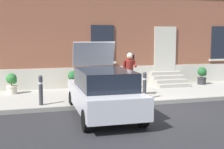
% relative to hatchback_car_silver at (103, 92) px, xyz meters
% --- Properties ---
extents(ground_plane, '(80.00, 80.00, 0.00)m').
position_rel_hatchback_car_silver_xyz_m(ground_plane, '(1.89, 0.20, -0.80)').
color(ground_plane, '#232326').
extents(sidewalk, '(24.00, 3.60, 0.15)m').
position_rel_hatchback_car_silver_xyz_m(sidewalk, '(1.89, 3.00, -0.72)').
color(sidewalk, '#99968E').
rests_on(sidewalk, ground).
extents(curb_edge, '(24.00, 0.12, 0.15)m').
position_rel_hatchback_car_silver_xyz_m(curb_edge, '(1.89, 1.14, -0.72)').
color(curb_edge, gray).
rests_on(curb_edge, ground).
extents(building_facade, '(24.00, 1.52, 7.50)m').
position_rel_hatchback_car_silver_xyz_m(building_facade, '(1.90, 5.48, 2.93)').
color(building_facade, brown).
rests_on(building_facade, ground).
extents(entrance_stoop, '(1.61, 1.28, 0.64)m').
position_rel_hatchback_car_silver_xyz_m(entrance_stoop, '(4.39, 4.32, -0.41)').
color(entrance_stoop, '#9E998E').
rests_on(entrance_stoop, sidewalk).
extents(hatchback_car_silver, '(1.86, 4.10, 2.34)m').
position_rel_hatchback_car_silver_xyz_m(hatchback_car_silver, '(0.00, 0.00, 0.00)').
color(hatchback_car_silver, '#B7B7BF').
rests_on(hatchback_car_silver, ground).
extents(bollard_near_person, '(0.15, 0.15, 1.04)m').
position_rel_hatchback_car_silver_xyz_m(bollard_near_person, '(2.02, 1.55, -0.09)').
color(bollard_near_person, '#333338').
rests_on(bollard_near_person, sidewalk).
extents(bollard_far_left, '(0.15, 0.15, 1.04)m').
position_rel_hatchback_car_silver_xyz_m(bollard_far_left, '(-1.84, 1.55, -0.09)').
color(bollard_far_left, '#333338').
rests_on(bollard_far_left, sidewalk).
extents(person_on_phone, '(0.51, 0.50, 1.75)m').
position_rel_hatchback_car_silver_xyz_m(person_on_phone, '(1.59, 2.15, 0.35)').
color(person_on_phone, maroon).
rests_on(person_on_phone, sidewalk).
extents(planter_cream, '(0.44, 0.44, 0.86)m').
position_rel_hatchback_car_silver_xyz_m(planter_cream, '(-2.88, 4.04, -0.19)').
color(planter_cream, beige).
rests_on(planter_cream, sidewalk).
extents(planter_terracotta, '(0.44, 0.44, 0.86)m').
position_rel_hatchback_car_silver_xyz_m(planter_terracotta, '(-0.31, 4.16, -0.19)').
color(planter_terracotta, '#B25B38').
rests_on(planter_terracotta, sidewalk).
extents(planter_olive, '(0.44, 0.44, 0.86)m').
position_rel_hatchback_car_silver_xyz_m(planter_olive, '(2.26, 4.01, -0.19)').
color(planter_olive, '#606B38').
rests_on(planter_olive, sidewalk).
extents(planter_charcoal, '(0.44, 0.44, 0.86)m').
position_rel_hatchback_car_silver_xyz_m(planter_charcoal, '(6.14, 4.11, -0.19)').
color(planter_charcoal, '#2D2D30').
rests_on(planter_charcoal, sidewalk).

